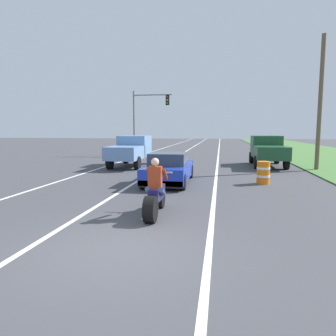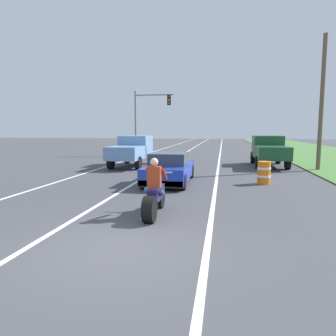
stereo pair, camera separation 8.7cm
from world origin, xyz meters
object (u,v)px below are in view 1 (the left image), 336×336
(traffic_light_mast_near, at_px, (145,113))
(sports_car_blue, at_px, (169,169))
(pickup_truck_right_shoulder_dark_green, at_px, (268,149))
(motorcycle_with_rider, at_px, (155,195))
(construction_barrel_nearest, at_px, (263,173))
(pickup_truck_left_lane_light_blue, at_px, (131,149))

(traffic_light_mast_near, bearing_deg, sports_car_blue, -72.52)
(pickup_truck_right_shoulder_dark_green, relative_size, traffic_light_mast_near, 0.80)
(sports_car_blue, bearing_deg, motorcycle_with_rider, -84.54)
(sports_car_blue, xyz_separation_m, construction_barrel_nearest, (4.15, 0.48, -0.13))
(motorcycle_with_rider, xyz_separation_m, traffic_light_mast_near, (-5.28, 20.54, 3.34))
(motorcycle_with_rider, distance_m, pickup_truck_right_shoulder_dark_green, 13.92)
(construction_barrel_nearest, bearing_deg, sports_car_blue, -173.44)
(construction_barrel_nearest, bearing_deg, pickup_truck_right_shoulder_dark_green, 80.51)
(pickup_truck_left_lane_light_blue, xyz_separation_m, pickup_truck_right_shoulder_dark_green, (8.86, 1.63, 0.00))
(pickup_truck_left_lane_light_blue, height_order, construction_barrel_nearest, pickup_truck_left_lane_light_blue)
(pickup_truck_left_lane_light_blue, distance_m, construction_barrel_nearest, 9.46)
(pickup_truck_left_lane_light_blue, height_order, traffic_light_mast_near, traffic_light_mast_near)
(motorcycle_with_rider, bearing_deg, traffic_light_mast_near, 104.41)
(sports_car_blue, bearing_deg, traffic_light_mast_near, 107.48)
(sports_car_blue, distance_m, construction_barrel_nearest, 4.18)
(sports_car_blue, xyz_separation_m, pickup_truck_left_lane_light_blue, (-3.51, 5.99, 0.48))
(sports_car_blue, height_order, pickup_truck_left_lane_light_blue, pickup_truck_left_lane_light_blue)
(motorcycle_with_rider, relative_size, pickup_truck_left_lane_light_blue, 0.46)
(sports_car_blue, relative_size, pickup_truck_right_shoulder_dark_green, 0.90)
(motorcycle_with_rider, bearing_deg, pickup_truck_right_shoulder_dark_green, 69.71)
(motorcycle_with_rider, relative_size, construction_barrel_nearest, 2.21)
(pickup_truck_left_lane_light_blue, relative_size, construction_barrel_nearest, 4.80)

